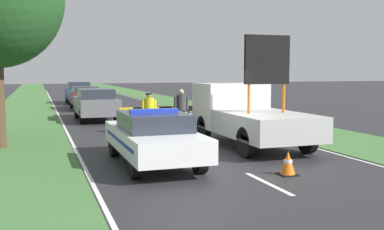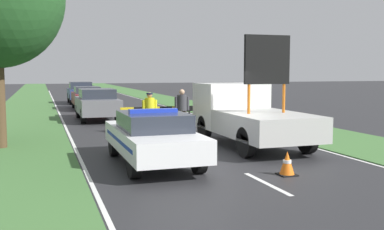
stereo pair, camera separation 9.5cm
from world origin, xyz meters
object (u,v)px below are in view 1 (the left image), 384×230
object	(u,v)px
police_car	(153,136)
traffic_cone_near_police	(126,123)
police_officer	(149,110)
pedestrian_civilian	(181,107)
road_barrier	(159,111)
work_truck	(246,114)
queued_car_wagon_maroon	(85,97)
queued_car_suv_grey	(96,104)
queued_car_hatch_blue	(79,92)
traffic_cone_centre_front	(288,163)

from	to	relation	value
police_car	traffic_cone_near_police	xyz separation A→B (m)	(0.58, 7.00, -0.42)
police_officer	traffic_cone_near_police	xyz separation A→B (m)	(-0.62, 1.61, -0.66)
pedestrian_civilian	road_barrier	bearing A→B (deg)	172.05
work_truck	police_officer	world-z (taller)	work_truck
road_barrier	queued_car_wagon_maroon	bearing A→B (deg)	96.70
work_truck	pedestrian_civilian	distance (m)	3.93
pedestrian_civilian	queued_car_suv_grey	world-z (taller)	pedestrian_civilian
work_truck	queued_car_wagon_maroon	world-z (taller)	work_truck
work_truck	queued_car_hatch_blue	distance (m)	22.19
police_officer	queued_car_wagon_maroon	world-z (taller)	police_officer
police_officer	queued_car_wagon_maroon	distance (m)	13.01
pedestrian_civilian	queued_car_hatch_blue	bearing A→B (deg)	117.36
queued_car_wagon_maroon	queued_car_suv_grey	bearing A→B (deg)	88.68
queued_car_suv_grey	pedestrian_civilian	bearing A→B (deg)	116.43
road_barrier	traffic_cone_centre_front	size ratio (longest dim) A/B	5.56
road_barrier	traffic_cone_near_police	world-z (taller)	road_barrier
work_truck	queued_car_hatch_blue	world-z (taller)	work_truck
road_barrier	pedestrian_civilian	xyz separation A→B (m)	(0.84, -0.43, 0.17)
work_truck	police_car	bearing A→B (deg)	31.06
pedestrian_civilian	queued_car_suv_grey	bearing A→B (deg)	135.71
traffic_cone_near_police	queued_car_wagon_maroon	xyz separation A→B (m)	(-0.52, 11.35, 0.45)
queued_car_wagon_maroon	queued_car_hatch_blue	size ratio (longest dim) A/B	1.05
queued_car_hatch_blue	police_car	bearing A→B (deg)	89.72
traffic_cone_centre_front	queued_car_hatch_blue	distance (m)	26.50
work_truck	queued_car_suv_grey	xyz separation A→B (m)	(-3.90, 9.38, -0.22)
queued_car_suv_grey	queued_car_hatch_blue	bearing A→B (deg)	-90.99
traffic_cone_near_police	queued_car_suv_grey	bearing A→B (deg)	98.56
police_officer	police_car	bearing A→B (deg)	61.78
police_officer	pedestrian_civilian	distance (m)	1.58
traffic_cone_near_police	queued_car_hatch_blue	size ratio (longest dim) A/B	0.17
police_officer	queued_car_hatch_blue	size ratio (longest dim) A/B	0.41
police_officer	queued_car_suv_grey	world-z (taller)	police_officer
queued_car_suv_grey	road_barrier	bearing A→B (deg)	110.58
police_car	traffic_cone_near_police	bearing A→B (deg)	88.51
work_truck	queued_car_wagon_maroon	xyz separation A→B (m)	(-3.74, 16.21, -0.27)
traffic_cone_centre_front	queued_car_suv_grey	world-z (taller)	queued_car_suv_grey
work_truck	queued_car_wagon_maroon	size ratio (longest dim) A/B	1.28
pedestrian_civilian	traffic_cone_near_police	bearing A→B (deg)	171.92
road_barrier	traffic_cone_near_police	bearing A→B (deg)	150.80
work_truck	queued_car_suv_grey	distance (m)	10.16
traffic_cone_centre_front	queued_car_wagon_maroon	distance (m)	20.86
queued_car_hatch_blue	pedestrian_civilian	bearing A→B (deg)	98.07
queued_car_suv_grey	police_officer	bearing A→B (deg)	101.98
police_car	queued_car_suv_grey	size ratio (longest dim) A/B	1.07
police_car	queued_car_suv_grey	distance (m)	11.52
pedestrian_civilian	traffic_cone_near_police	distance (m)	2.47
police_car	work_truck	distance (m)	4.38
pedestrian_civilian	traffic_cone_centre_front	xyz separation A→B (m)	(0.07, -8.25, -0.74)
queued_car_wagon_maroon	work_truck	bearing A→B (deg)	103.00
road_barrier	police_officer	bearing A→B (deg)	-125.59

